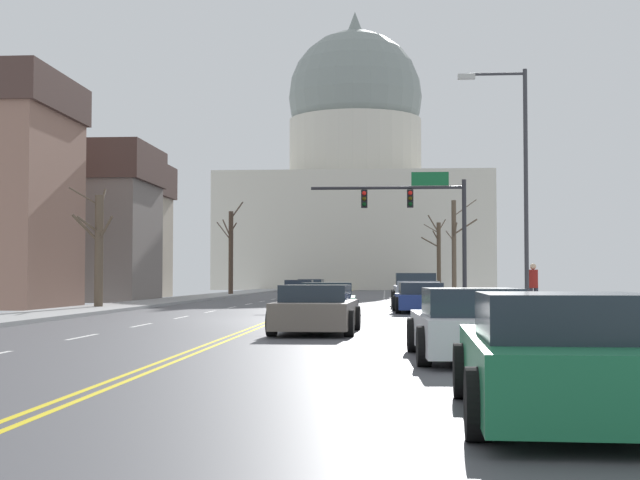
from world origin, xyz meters
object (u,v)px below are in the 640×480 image
at_px(signal_gantry, 420,210).
at_px(sedan_oncoming_00, 299,291).
at_px(sedan_oncoming_01, 311,289).
at_px(sedan_near_05, 560,359).
at_px(sedan_near_04, 469,326).
at_px(sedan_near_02, 328,303).
at_px(pedestrian_00, 533,285).
at_px(pickup_truck_near_00, 416,292).
at_px(sedan_near_03, 316,310).
at_px(street_lamp_right, 517,170).
at_px(sedan_near_01, 420,298).
at_px(bicycle_parked, 526,307).

distance_m(signal_gantry, sedan_oncoming_00, 11.55).
relative_size(signal_gantry, sedan_oncoming_01, 1.72).
xyz_separation_m(sedan_near_05, sedan_oncoming_00, (-6.96, 45.44, -0.02)).
bearing_deg(sedan_near_04, signal_gantry, 89.39).
distance_m(sedan_near_02, pedestrian_00, 8.23).
bearing_deg(pickup_truck_near_00, sedan_near_05, -89.48).
xyz_separation_m(signal_gantry, sedan_near_03, (-3.49, -23.69, -4.26)).
distance_m(sedan_near_02, sedan_near_04, 13.72).
distance_m(street_lamp_right, sedan_near_02, 7.59).
xyz_separation_m(sedan_near_01, bicycle_parked, (2.90, -8.25, -0.07)).
relative_size(sedan_near_03, sedan_oncoming_01, 0.96).
height_order(sedan_near_04, pedestrian_00, pedestrian_00).
bearing_deg(sedan_near_02, sedan_oncoming_01, 95.61).
height_order(sedan_oncoming_01, bicycle_parked, sedan_oncoming_01).
bearing_deg(sedan_near_01, bicycle_parked, -70.64).
bearing_deg(sedan_near_05, sedan_near_04, 92.64).
xyz_separation_m(sedan_near_02, bicycle_parked, (6.13, -0.88, -0.09)).
bearing_deg(sedan_oncoming_00, street_lamp_right, -68.83).
height_order(sedan_near_02, sedan_near_05, sedan_near_05).
bearing_deg(sedan_near_02, signal_gantry, 78.30).
bearing_deg(street_lamp_right, sedan_near_04, -101.39).
distance_m(pickup_truck_near_00, pedestrian_00, 10.63).
xyz_separation_m(street_lamp_right, sedan_oncoming_01, (-9.63, 34.41, -4.34)).
bearing_deg(sedan_oncoming_01, pickup_truck_near_00, -72.52).
bearing_deg(sedan_near_03, street_lamp_right, 50.17).
bearing_deg(pickup_truck_near_00, sedan_oncoming_00, 119.79).
height_order(sedan_near_01, sedan_oncoming_00, sedan_oncoming_00).
relative_size(pickup_truck_near_00, sedan_near_02, 1.27).
bearing_deg(street_lamp_right, signal_gantry, 98.81).
bearing_deg(bicycle_parked, street_lamp_right, 89.20).
bearing_deg(sedan_oncoming_00, signal_gantry, -49.44).
relative_size(sedan_near_04, sedan_oncoming_01, 0.98).
distance_m(sedan_near_03, sedan_oncoming_01, 41.81).
xyz_separation_m(street_lamp_right, pedestrian_00, (0.98, 3.10, -3.80)).
bearing_deg(sedan_near_03, pickup_truck_near_00, 81.12).
xyz_separation_m(sedan_near_01, sedan_near_03, (-3.12, -13.66, 0.02)).
distance_m(sedan_near_01, sedan_near_04, 20.69).
bearing_deg(sedan_oncoming_00, sedan_oncoming_01, 90.59).
relative_size(pedestrian_00, bicycle_parked, 0.99).
bearing_deg(signal_gantry, sedan_near_04, -90.61).
bearing_deg(sedan_oncoming_01, sedan_near_01, -76.53).
distance_m(signal_gantry, pedestrian_00, 14.30).
distance_m(sedan_near_02, sedan_near_05, 20.20).
height_order(sedan_near_01, bicycle_parked, sedan_near_01).
bearing_deg(pickup_truck_near_00, street_lamp_right, -77.49).
height_order(sedan_near_03, pedestrian_00, pedestrian_00).
height_order(sedan_near_01, sedan_near_05, sedan_near_05).
relative_size(pickup_truck_near_00, sedan_oncoming_01, 1.19).
bearing_deg(sedan_near_05, sedan_near_01, 90.74).
bearing_deg(sedan_near_04, pedestrian_00, 77.48).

